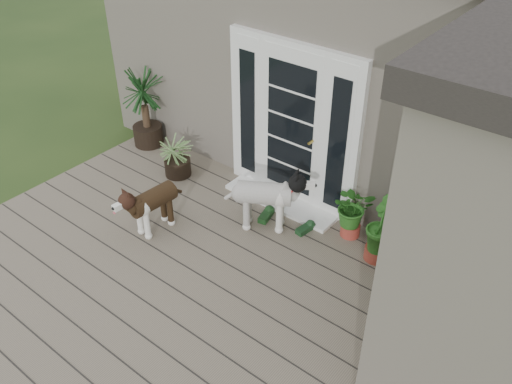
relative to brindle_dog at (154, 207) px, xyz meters
The scene contains 14 objects.
deck 1.31m from the brindle_dog, 28.62° to the right, with size 6.20×4.60×0.12m, color #6B5B4C.
house_main 3.97m from the brindle_dog, 73.33° to the left, with size 7.40×4.00×3.10m, color #665E54.
door_unit 1.98m from the brindle_dog, 60.85° to the left, with size 1.90×0.14×2.15m, color white.
door_step 1.69m from the brindle_dog, 57.50° to the left, with size 1.60×0.40×0.05m, color white.
brindle_dog is the anchor object (origin of this frame).
white_dog 1.35m from the brindle_dog, 40.37° to the left, with size 0.38×0.89×0.74m, color white, non-canonical shape.
spider_plant 1.25m from the brindle_dog, 122.55° to the left, with size 0.62×0.62×0.66m, color #7C935A, non-canonical shape.
yucca 2.18m from the brindle_dog, 140.04° to the left, with size 0.85×0.85×1.24m, color black, non-canonical shape.
herb_a 2.41m from the brindle_dog, 35.67° to the left, with size 0.50×0.50×0.63m, color #245317.
herb_b 2.70m from the brindle_dog, 26.75° to the left, with size 0.42×0.42×0.63m, color #204F16.
herb_c 3.25m from the brindle_dog, 25.57° to the left, with size 0.34×0.34×0.53m, color #1C631C.
sapling 3.16m from the brindle_dog, 13.53° to the left, with size 0.43×0.43×1.46m, color #1A5D1E, non-canonical shape.
clog_left 1.42m from the brindle_dog, 47.40° to the left, with size 0.16×0.33×0.10m, color #163917, non-canonical shape.
clog_right 1.88m from the brindle_dog, 37.00° to the left, with size 0.14×0.31×0.09m, color #16381A, non-canonical shape.
Camera 1 is at (3.15, -2.34, 4.38)m, focal length 37.79 mm.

